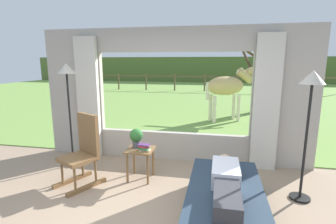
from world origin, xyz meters
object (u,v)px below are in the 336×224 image
rocking_chair (83,151)px  floor_lamp_right (311,97)px  horse (228,86)px  pasture_tree (259,78)px  recliner_sofa (225,201)px  side_table (140,154)px  floor_lamp_left (67,84)px  potted_plant (136,137)px  reclining_person (226,180)px  book_stack (144,147)px

rocking_chair → floor_lamp_right: floor_lamp_right is taller
horse → pasture_tree: (1.20, 1.65, 0.17)m
recliner_sofa → side_table: bearing=148.7°
recliner_sofa → floor_lamp_left: 3.27m
potted_plant → reclining_person: bearing=-33.4°
side_table → book_stack: book_stack is taller
book_stack → pasture_tree: pasture_tree is taller
recliner_sofa → rocking_chair: (-2.18, 0.52, 0.33)m
recliner_sofa → floor_lamp_left: floor_lamp_left is taller
side_table → rocking_chair: bearing=-159.4°
book_stack → horse: (1.43, 4.61, 0.58)m
book_stack → floor_lamp_left: (-1.52, 0.37, 0.96)m
recliner_sofa → reclining_person: 0.31m
side_table → floor_lamp_left: floor_lamp_left is taller
floor_lamp_right → reclining_person: bearing=-146.4°
side_table → floor_lamp_right: bearing=-4.1°
floor_lamp_right → side_table: bearing=175.9°
recliner_sofa → pasture_tree: 7.24m
potted_plant → pasture_tree: bearing=65.4°
reclining_person → side_table: size_ratio=2.75×
book_stack → pasture_tree: 6.83m
pasture_tree → potted_plant: bearing=-114.6°
rocking_chair → potted_plant: bearing=54.1°
reclining_person → pasture_tree: (1.38, 7.07, 0.80)m
recliner_sofa → rocking_chair: bearing=167.0°
side_table → horse: 4.85m
recliner_sofa → pasture_tree: size_ratio=0.58×
potted_plant → side_table: bearing=-36.9°
book_stack → floor_lamp_left: 1.83m
book_stack → rocking_chair: bearing=-165.1°
side_table → pasture_tree: 6.83m
potted_plant → horse: horse is taller
pasture_tree → side_table: bearing=-113.7°
book_stack → pasture_tree: (2.63, 6.26, 0.75)m
horse → pasture_tree: pasture_tree is taller
rocking_chair → potted_plant: size_ratio=3.50×
recliner_sofa → side_table: (-1.34, 0.83, 0.21)m
recliner_sofa → floor_lamp_right: size_ratio=0.94×
recliner_sofa → pasture_tree: bearing=79.3°
side_table → book_stack: bearing=-35.8°
reclining_person → potted_plant: bearing=147.0°
side_table → book_stack: size_ratio=2.61×
recliner_sofa → floor_lamp_right: floor_lamp_right is taller
side_table → horse: bearing=71.4°
floor_lamp_left → pasture_tree: (4.15, 5.89, -0.21)m
floor_lamp_left → pasture_tree: 7.20m
horse → book_stack: bearing=-41.7°
book_stack → reclining_person: bearing=-33.0°
floor_lamp_right → potted_plant: bearing=174.7°
floor_lamp_right → pasture_tree: pasture_tree is taller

